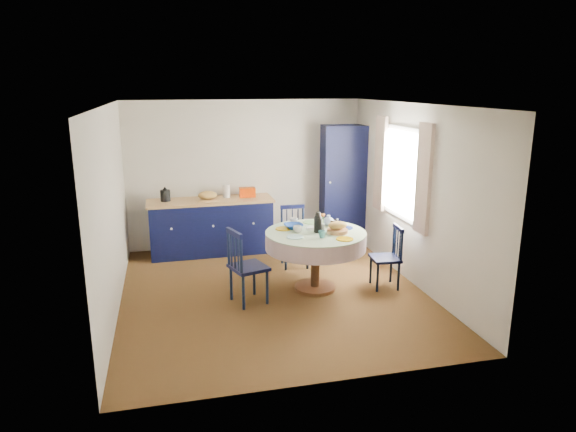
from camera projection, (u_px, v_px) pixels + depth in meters
name	position (u px, v px, depth m)	size (l,w,h in m)	color
floor	(273.00, 292.00, 6.97)	(4.50, 4.50, 0.00)	black
ceiling	(272.00, 105.00, 6.35)	(4.50, 4.50, 0.00)	white
wall_back	(246.00, 174.00, 8.78)	(4.00, 0.02, 2.50)	beige
wall_left	(111.00, 211.00, 6.21)	(0.02, 4.50, 2.50)	beige
wall_right	(414.00, 195.00, 7.11)	(0.02, 4.50, 2.50)	beige
window	(402.00, 172.00, 7.32)	(0.10, 1.74, 1.45)	white
kitchen_counter	(211.00, 226.00, 8.50)	(2.05, 0.67, 1.15)	black
pantry_cabinet	(342.00, 185.00, 8.95)	(0.77, 0.59, 2.07)	black
dining_table	(316.00, 241.00, 6.91)	(1.36, 1.36, 1.10)	#512D17
chair_left	(246.00, 266.00, 6.53)	(0.54, 0.55, 0.99)	black
chair_far	(294.00, 236.00, 7.91)	(0.44, 0.42, 0.93)	black
chair_right	(388.00, 257.00, 7.06)	(0.41, 0.42, 0.87)	black
mug_a	(297.00, 229.00, 6.84)	(0.12, 0.12, 0.09)	silver
mug_b	(322.00, 234.00, 6.60)	(0.10, 0.10, 0.09)	teal
mug_c	(334.00, 223.00, 7.12)	(0.12, 0.12, 0.10)	black
mug_d	(294.00, 222.00, 7.19)	(0.11, 0.11, 0.10)	silver
cobalt_bowl	(293.00, 226.00, 7.03)	(0.26, 0.26, 0.06)	navy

